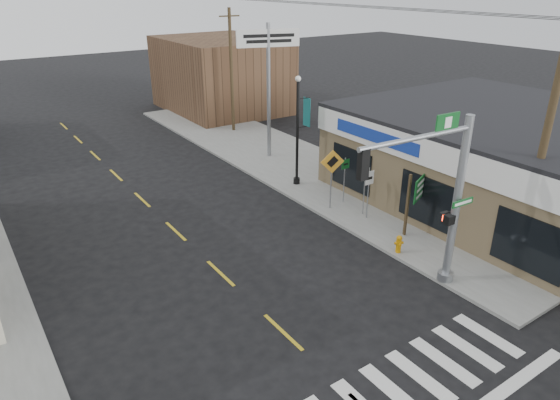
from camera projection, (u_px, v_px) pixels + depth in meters
sidewalk_right at (326, 179)px, 26.54m from camera, size 6.00×38.00×0.13m
center_line at (220, 273)px, 18.14m from camera, size 0.12×56.00×0.01m
thrift_store at (513, 161)px, 23.31m from camera, size 12.00×14.00×4.00m
bldg_distant_right at (221, 75)px, 39.78m from camera, size 8.00×10.00×5.60m
traffic_signal_pole at (445, 189)px, 15.70m from camera, size 4.79×0.38×6.07m
guide_sign at (420, 193)px, 20.20m from camera, size 1.52×0.13×2.67m
fire_hydrant at (399, 243)px, 19.13m from camera, size 0.23×0.23×0.72m
ped_crossing_sign at (332, 169)px, 22.23m from camera, size 1.09×0.08×2.81m
lamp_post at (298, 123)px, 24.50m from camera, size 0.71×0.56×5.49m
dance_center_sign at (268, 59)px, 27.55m from camera, size 3.54×0.22×7.53m
bare_tree at (508, 161)px, 18.82m from camera, size 2.16×2.16×4.31m
shrub_front at (528, 244)px, 18.92m from camera, size 1.21×1.21×0.91m
shrub_back at (399, 199)px, 23.03m from camera, size 0.96×0.96×0.72m
utility_pole_near at (549, 123)px, 16.50m from camera, size 1.81×0.27×10.38m
utility_pole_far at (231, 70)px, 33.20m from camera, size 1.39×0.21×8.02m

